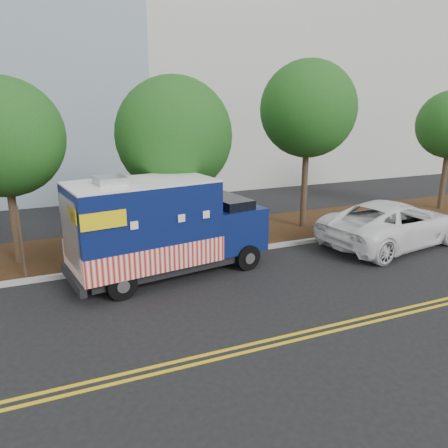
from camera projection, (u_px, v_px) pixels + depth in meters
name	position (u px, v px, depth m)	size (l,w,h in m)	color
ground	(187.00, 276.00, 13.94)	(120.00, 120.00, 0.00)	black
curb	(174.00, 260.00, 15.16)	(120.00, 0.18, 0.15)	#9E9E99
mulch_strip	(159.00, 243.00, 17.03)	(120.00, 4.00, 0.15)	black
centerline_near	(248.00, 345.00, 10.00)	(120.00, 0.10, 0.01)	gold
centerline_far	(253.00, 350.00, 9.78)	(120.00, 0.10, 0.01)	gold
tree_a	(3.00, 138.00, 13.67)	(3.77, 3.77, 6.19)	#38281C
tree_b	(174.00, 136.00, 15.63)	(4.21, 4.21, 6.32)	#38281C
tree_c	(308.00, 109.00, 17.72)	(3.93, 3.93, 7.06)	#38281C
sign_post	(22.00, 245.00, 13.23)	(0.06, 0.06, 2.40)	#473828
food_truck	(160.00, 230.00, 13.65)	(6.59, 3.27, 3.33)	black
white_car	(393.00, 223.00, 16.82)	(2.87, 6.23, 1.73)	white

